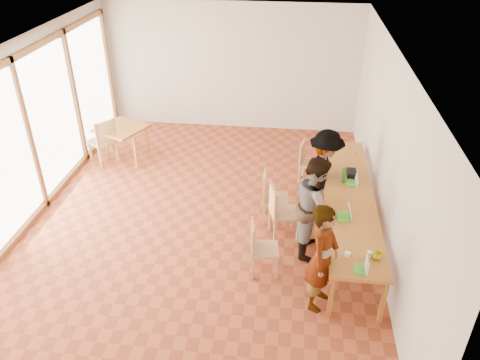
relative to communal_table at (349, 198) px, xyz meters
name	(u,v)px	position (x,y,z in m)	size (l,w,h in m)	color
ground	(202,217)	(-2.50, 0.14, -0.70)	(8.00, 8.00, 0.00)	#9F4526
wall_back	(232,68)	(-2.50, 4.14, 0.80)	(6.00, 0.10, 3.00)	beige
wall_front	(110,337)	(-2.50, -3.86, 0.80)	(6.00, 0.10, 3.00)	beige
wall_right	(387,152)	(0.50, 0.14, 0.80)	(0.10, 8.00, 3.00)	beige
window_wall	(27,133)	(-5.46, 0.14, 0.80)	(0.10, 8.00, 3.00)	white
ceiling	(194,49)	(-2.50, 0.14, 2.32)	(6.00, 8.00, 0.04)	white
communal_table	(349,198)	(0.00, 0.00, 0.00)	(0.80, 4.00, 0.75)	#AE7026
side_table	(122,131)	(-4.61, 2.14, -0.03)	(0.90, 0.90, 0.75)	#AE7026
chair_near	(259,243)	(-1.38, -1.15, -0.17)	(0.45, 0.45, 0.47)	tan
chair_mid	(279,207)	(-1.13, -0.26, -0.11)	(0.56, 0.56, 0.52)	tan
chair_far	(270,192)	(-1.31, 0.22, -0.13)	(0.44, 0.44, 0.49)	tan
chair_empty	(306,158)	(-0.69, 1.67, -0.19)	(0.46, 0.46, 0.45)	tan
chair_spare	(104,137)	(-4.91, 1.89, -0.08)	(0.66, 0.66, 0.54)	tan
person_near	(323,258)	(-0.48, -1.70, 0.11)	(0.59, 0.39, 1.63)	gray
person_mid	(316,206)	(-0.55, -0.52, 0.14)	(0.81, 0.63, 1.68)	gray
person_far	(324,174)	(-0.39, 0.56, 0.11)	(1.05, 0.60, 1.62)	gray
laptop_near	(364,267)	(0.04, -1.81, 0.10)	(0.23, 0.25, 0.18)	green
laptop_mid	(347,214)	(-0.09, -0.64, 0.10)	(0.22, 0.26, 0.21)	green
laptop_far	(354,182)	(0.11, 0.37, 0.10)	(0.23, 0.25, 0.18)	green
yellow_mug	(377,256)	(0.25, -1.55, 0.10)	(0.13, 0.13, 0.10)	#BBBF0E
green_bottle	(344,176)	(-0.07, 0.39, 0.19)	(0.07, 0.07, 0.28)	#1D741E
clear_glass	(369,254)	(0.14, -1.53, 0.09)	(0.07, 0.07, 0.09)	silver
condiment_cup	(348,254)	(-0.14, -1.55, 0.08)	(0.08, 0.08, 0.06)	white
pink_phone	(355,152)	(0.23, 1.56, 0.05)	(0.05, 0.10, 0.01)	#C03745
black_pouch	(351,173)	(0.08, 0.66, 0.09)	(0.16, 0.26, 0.09)	black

